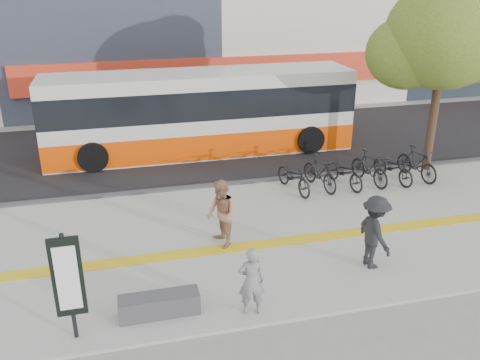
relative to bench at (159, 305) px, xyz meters
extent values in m
plane|color=gray|center=(2.60, 1.20, -0.30)|extent=(120.00, 120.00, 0.00)
cube|color=gray|center=(2.60, 2.70, -0.27)|extent=(40.00, 7.00, 0.08)
cube|color=gold|center=(2.60, 2.20, -0.22)|extent=(40.00, 0.45, 0.01)
cube|color=black|center=(2.60, 10.20, -0.28)|extent=(40.00, 8.00, 0.06)
cube|color=#3C3C3F|center=(2.60, 6.20, -0.23)|extent=(40.00, 0.25, 0.14)
cube|color=red|center=(4.60, 15.25, 1.70)|extent=(19.00, 0.50, 1.40)
cube|color=#3C3C3F|center=(0.00, 0.00, 0.00)|extent=(1.60, 0.45, 0.45)
cylinder|color=black|center=(-1.60, -0.30, 0.88)|extent=(0.08, 0.08, 2.20)
cube|color=black|center=(-1.60, -0.30, 1.09)|extent=(0.55, 0.08, 1.60)
cube|color=white|center=(-1.60, -0.35, 1.09)|extent=(0.40, 0.02, 1.30)
cylinder|color=#352318|center=(9.80, 5.90, 1.38)|extent=(0.28, 0.28, 3.20)
ellipsoid|color=#3C6020|center=(9.80, 5.90, 4.29)|extent=(3.80, 3.80, 3.42)
ellipsoid|color=#3C6020|center=(8.80, 6.40, 3.69)|extent=(2.60, 2.60, 2.34)
ellipsoid|color=#3C6020|center=(10.70, 5.50, 3.90)|extent=(2.40, 2.40, 2.16)
ellipsoid|color=#3C6020|center=(10.10, 6.70, 5.10)|extent=(2.20, 2.20, 1.98)
cube|color=silver|center=(2.57, 9.70, 1.26)|extent=(11.29, 2.35, 3.01)
cube|color=#E54404|center=(2.57, 9.70, 0.27)|extent=(11.31, 2.37, 0.94)
cube|color=black|center=(2.57, 9.70, 1.78)|extent=(11.31, 2.37, 1.04)
cylinder|color=black|center=(-1.39, 8.52, 0.27)|extent=(1.04, 0.33, 1.04)
cylinder|color=black|center=(-1.39, 10.88, 0.27)|extent=(1.04, 0.33, 1.04)
cylinder|color=black|center=(6.52, 8.52, 0.27)|extent=(1.04, 0.33, 1.04)
cylinder|color=black|center=(6.52, 10.88, 0.27)|extent=(1.04, 0.33, 1.04)
imported|color=black|center=(4.69, 5.20, 0.26)|extent=(1.02, 1.94, 0.97)
imported|color=black|center=(5.54, 5.20, 0.31)|extent=(0.87, 1.86, 1.08)
imported|color=black|center=(6.39, 5.20, 0.26)|extent=(1.02, 1.94, 0.97)
imported|color=black|center=(7.25, 5.20, 0.31)|extent=(0.87, 1.86, 1.08)
imported|color=black|center=(8.10, 5.20, 0.26)|extent=(1.02, 1.94, 0.97)
imported|color=black|center=(8.95, 5.20, 0.31)|extent=(0.87, 1.86, 1.08)
imported|color=black|center=(1.80, -0.38, 0.51)|extent=(0.58, 0.43, 1.48)
imported|color=#9E6C50|center=(1.79, 2.44, 0.64)|extent=(0.79, 0.94, 1.73)
imported|color=black|center=(4.99, 0.64, 0.66)|extent=(0.73, 1.18, 1.76)
camera|label=1|loc=(-0.48, -8.58, 6.19)|focal=38.17mm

